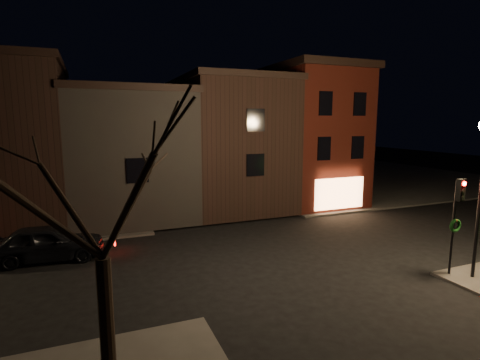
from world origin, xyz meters
name	(u,v)px	position (x,y,z in m)	size (l,w,h in m)	color
ground	(272,252)	(0.00, 0.00, 0.00)	(120.00, 120.00, 0.00)	black
sidewalk_far_right	(347,176)	(20.00, 20.00, 0.06)	(30.00, 30.00, 0.12)	#2D2B28
corner_building	(310,135)	(8.00, 9.47, 5.40)	(6.50, 8.50, 10.50)	#4F160E
row_building_a	(228,143)	(1.50, 10.50, 4.83)	(7.30, 10.30, 9.40)	black
row_building_b	(128,153)	(-5.75, 10.50, 4.33)	(7.80, 10.30, 8.40)	black
row_building_c	(4,144)	(-13.00, 10.50, 5.08)	(7.30, 10.30, 9.90)	black
traffic_signal	(457,212)	(5.60, -5.51, 2.81)	(0.58, 0.38, 4.05)	black
bare_tree_left	(97,167)	(-8.00, -7.00, 5.43)	(5.60, 5.60, 7.50)	black
parked_car_a	(47,243)	(-10.25, 2.92, 0.84)	(1.99, 4.95, 1.69)	black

